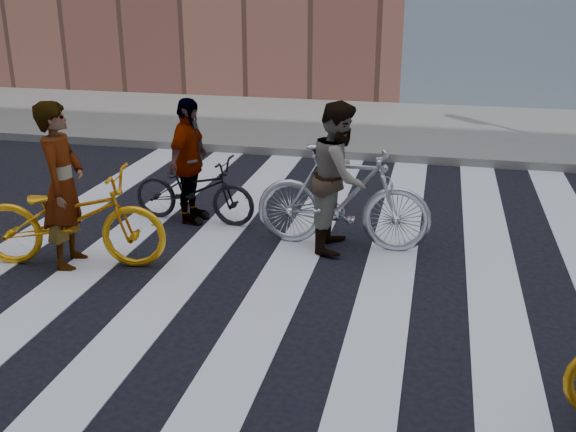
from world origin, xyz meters
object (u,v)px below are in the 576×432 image
(bike_silver_mid, at_px, (343,198))
(rider_rear, at_px, (189,161))
(bike_dark_rear, at_px, (194,190))
(bike_yellow_left, at_px, (71,218))
(rider_mid, at_px, (339,176))
(rider_left, at_px, (63,186))

(bike_silver_mid, height_order, rider_rear, rider_rear)
(bike_silver_mid, relative_size, bike_dark_rear, 1.23)
(bike_dark_rear, distance_m, rider_rear, 0.38)
(bike_yellow_left, relative_size, rider_mid, 1.20)
(rider_left, bearing_deg, bike_silver_mid, -77.75)
(bike_silver_mid, bearing_deg, bike_yellow_left, 113.16)
(rider_mid, bearing_deg, bike_yellow_left, 113.52)
(bike_silver_mid, xyz_separation_m, rider_left, (-2.91, -1.17, 0.30))
(bike_yellow_left, height_order, rider_left, rider_left)
(rider_left, relative_size, rider_mid, 1.05)
(bike_dark_rear, bearing_deg, bike_yellow_left, 157.20)
(bike_silver_mid, height_order, rider_mid, rider_mid)
(bike_silver_mid, distance_m, rider_rear, 2.13)
(bike_dark_rear, height_order, rider_mid, rider_mid)
(bike_dark_rear, bearing_deg, rider_left, 155.82)
(bike_dark_rear, xyz_separation_m, rider_rear, (-0.05, 0.00, 0.38))
(bike_silver_mid, bearing_deg, bike_dark_rear, 78.21)
(rider_rear, bearing_deg, rider_left, 157.20)
(bike_yellow_left, distance_m, bike_silver_mid, 3.09)
(bike_yellow_left, height_order, bike_dark_rear, bike_yellow_left)
(bike_silver_mid, distance_m, rider_left, 3.15)
(rider_left, distance_m, rider_rear, 1.83)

